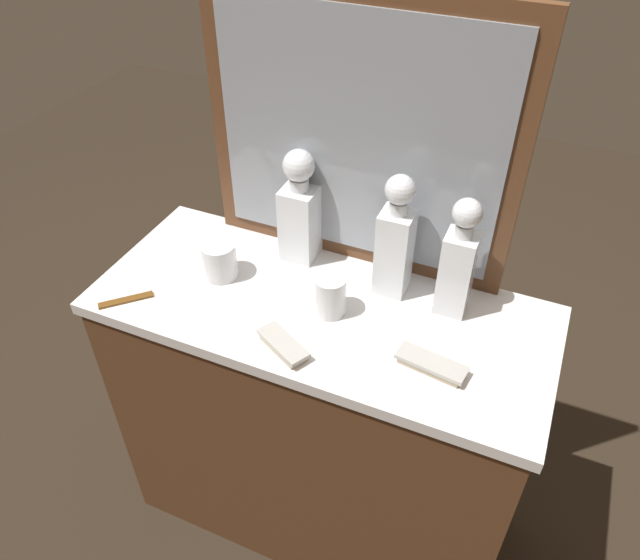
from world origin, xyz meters
name	(u,v)px	position (x,y,z in m)	size (l,w,h in m)	color
ground_plane	(320,505)	(0.00, 0.00, 0.00)	(6.00, 6.00, 0.00)	#2D2319
dresser	(320,421)	(0.00, 0.00, 0.45)	(1.10, 0.47, 0.89)	brown
dresser_mirror	(358,139)	(0.00, 0.22, 1.23)	(0.76, 0.03, 0.67)	brown
crystal_decanter_front	(395,247)	(0.13, 0.13, 1.02)	(0.08, 0.08, 0.32)	white
crystal_decanter_rear	(457,268)	(0.29, 0.12, 1.01)	(0.07, 0.07, 0.30)	white
crystal_decanter_right	(300,216)	(-0.13, 0.16, 1.01)	(0.09, 0.09, 0.30)	white
crystal_tumbler_center	(330,297)	(0.03, -0.01, 0.94)	(0.07, 0.07, 0.10)	white
crystal_tumbler_left	(220,262)	(-0.27, 0.01, 0.93)	(0.09, 0.09, 0.09)	white
silver_brush_center	(431,365)	(0.30, -0.09, 0.90)	(0.16, 0.07, 0.02)	#B7A88C
silver_brush_left	(283,345)	(-0.02, -0.16, 0.90)	(0.14, 0.11, 0.02)	#B7A88C
tortoiseshell_comb	(126,300)	(-0.43, -0.17, 0.89)	(0.11, 0.10, 0.01)	brown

